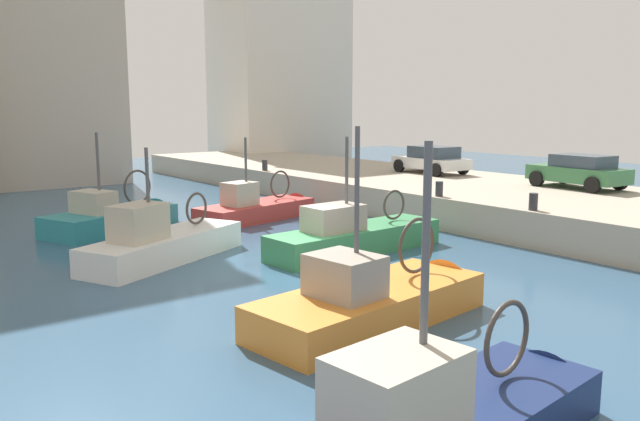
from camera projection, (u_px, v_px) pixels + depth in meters
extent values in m
plane|color=#335675|center=(311.00, 269.00, 17.77)|extent=(80.00, 80.00, 0.00)
cube|color=#ADA08C|center=(551.00, 208.00, 24.53)|extent=(9.00, 56.00, 1.20)
cube|color=white|center=(165.00, 260.00, 18.77)|extent=(5.66, 3.88, 1.58)
cone|color=white|center=(227.00, 241.00, 21.49)|extent=(1.46, 1.73, 1.49)
cube|color=#B2A893|center=(164.00, 237.00, 18.66)|extent=(5.41, 3.67, 0.08)
cube|color=#B7AD99|center=(138.00, 223.00, 17.65)|extent=(1.77, 1.58, 1.07)
cylinder|color=#4C4C51|center=(148.00, 195.00, 17.91)|extent=(0.10, 0.10, 2.64)
torus|color=#3F3833|center=(196.00, 208.00, 19.91)|extent=(0.95, 0.51, 1.02)
sphere|color=white|center=(100.00, 261.00, 17.69)|extent=(0.32, 0.32, 0.32)
cube|color=teal|center=(112.00, 231.00, 23.13)|extent=(5.15, 3.66, 1.55)
cone|color=teal|center=(166.00, 220.00, 25.42)|extent=(1.52, 2.06, 1.85)
cube|color=#B2A893|center=(111.00, 212.00, 23.02)|extent=(4.91, 3.44, 0.08)
cube|color=#B7AD99|center=(93.00, 203.00, 22.34)|extent=(1.44, 1.75, 0.82)
cylinder|color=#4C4C51|center=(98.00, 174.00, 22.42)|extent=(0.10, 0.10, 2.89)
torus|color=#3F3833|center=(137.00, 187.00, 24.01)|extent=(1.26, 0.56, 1.32)
sphere|color=white|center=(57.00, 228.00, 22.48)|extent=(0.32, 0.32, 0.32)
cube|color=orange|center=(370.00, 323.00, 13.35)|extent=(5.71, 2.69, 1.51)
cone|color=orange|center=(454.00, 293.00, 15.49)|extent=(1.12, 1.91, 1.81)
cube|color=#896B4C|center=(371.00, 292.00, 13.24)|extent=(5.47, 2.50, 0.08)
cube|color=gray|center=(345.00, 276.00, 12.62)|extent=(1.29, 1.51, 0.87)
cylinder|color=#4C4C51|center=(357.00, 213.00, 12.66)|extent=(0.10, 0.10, 3.43)
torus|color=#3F3833|center=(417.00, 246.00, 14.19)|extent=(1.27, 0.24, 1.27)
sphere|color=white|center=(276.00, 318.00, 12.96)|extent=(0.32, 0.32, 0.32)
cone|color=navy|center=(558.00, 388.00, 10.27)|extent=(1.04, 1.56, 1.48)
cube|color=#B7AD99|center=(397.00, 397.00, 7.40)|extent=(1.66, 1.24, 1.06)
cylinder|color=#4C4C51|center=(425.00, 290.00, 7.52)|extent=(0.10, 0.10, 3.51)
torus|color=#3F3833|center=(507.00, 339.00, 8.97)|extent=(1.12, 0.19, 1.12)
cube|color=#388951|center=(356.00, 252.00, 19.86)|extent=(6.14, 1.95, 1.58)
cone|color=#388951|center=(427.00, 238.00, 22.02)|extent=(0.98, 1.49, 1.44)
cube|color=#B2A893|center=(356.00, 229.00, 19.74)|extent=(5.89, 1.80, 0.08)
cube|color=gray|center=(334.00, 219.00, 19.07)|extent=(1.80, 1.21, 0.82)
cylinder|color=#4C4C51|center=(347.00, 184.00, 19.25)|extent=(0.10, 0.10, 2.88)
torus|color=#3F3833|center=(394.00, 205.00, 20.73)|extent=(0.99, 0.14, 0.99)
sphere|color=white|center=(292.00, 248.00, 19.32)|extent=(0.32, 0.32, 0.32)
cube|color=#BC3833|center=(256.00, 219.00, 25.57)|extent=(5.37, 2.92, 1.35)
cone|color=#BC3833|center=(303.00, 210.00, 27.77)|extent=(1.25, 1.79, 1.63)
cube|color=#9E7A51|center=(256.00, 204.00, 25.47)|extent=(5.14, 2.73, 0.08)
cube|color=#B7AD99|center=(240.00, 194.00, 24.74)|extent=(1.37, 1.25, 0.93)
cylinder|color=#4C4C51|center=(246.00, 172.00, 24.87)|extent=(0.10, 0.10, 2.68)
torus|color=#3F3833|center=(280.00, 184.00, 26.44)|extent=(1.13, 0.34, 1.15)
sphere|color=white|center=(210.00, 217.00, 25.00)|extent=(0.32, 0.32, 0.32)
cube|color=silver|center=(431.00, 163.00, 31.53)|extent=(1.97, 3.95, 0.51)
cube|color=#384756|center=(434.00, 152.00, 31.28)|extent=(1.67, 2.24, 0.57)
cylinder|color=black|center=(399.00, 166.00, 32.14)|extent=(0.25, 0.65, 0.64)
cylinder|color=black|center=(425.00, 164.00, 33.13)|extent=(0.25, 0.65, 0.64)
cylinder|color=black|center=(436.00, 170.00, 29.99)|extent=(0.25, 0.65, 0.64)
cylinder|color=black|center=(463.00, 168.00, 30.99)|extent=(0.25, 0.65, 0.64)
cube|color=#387547|center=(578.00, 174.00, 25.79)|extent=(2.03, 3.94, 0.60)
cube|color=#384756|center=(583.00, 161.00, 25.54)|extent=(1.69, 2.25, 0.49)
cylinder|color=black|center=(537.00, 179.00, 26.44)|extent=(0.27, 0.66, 0.64)
cylinder|color=black|center=(564.00, 176.00, 27.37)|extent=(0.27, 0.66, 0.64)
cylinder|color=black|center=(593.00, 185.00, 24.29)|extent=(0.27, 0.66, 0.64)
cylinder|color=black|center=(620.00, 182.00, 25.22)|extent=(0.27, 0.66, 0.64)
cylinder|color=#2D2D33|center=(533.00, 202.00, 20.34)|extent=(0.28, 0.28, 0.55)
cylinder|color=#2D2D33|center=(439.00, 189.00, 23.48)|extent=(0.28, 0.28, 0.55)
cylinder|color=#2D2D33|center=(265.00, 165.00, 32.92)|extent=(0.28, 0.28, 0.55)
cube|color=silver|center=(280.00, 58.00, 48.59)|extent=(9.35, 6.20, 16.22)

